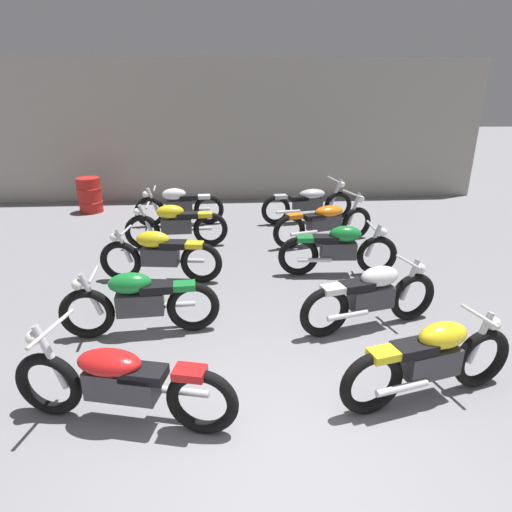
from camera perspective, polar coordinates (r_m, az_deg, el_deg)
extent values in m
plane|color=gray|center=(4.04, 3.99, -26.33)|extent=(60.00, 60.00, 0.00)
cube|color=#9E998E|center=(12.13, -2.05, 15.70)|extent=(12.92, 0.24, 3.60)
torus|color=black|center=(4.77, -25.10, -14.70)|extent=(0.68, 0.27, 0.67)
torus|color=black|center=(4.19, -6.92, -18.12)|extent=(0.68, 0.27, 0.67)
cylinder|color=silver|center=(4.57, -24.86, -11.72)|extent=(0.28, 0.13, 0.66)
cube|color=#38383D|center=(4.37, -16.84, -15.45)|extent=(0.70, 0.39, 0.28)
ellipsoid|color=red|center=(4.29, -18.39, -12.84)|extent=(0.66, 0.45, 0.22)
cube|color=black|center=(4.20, -14.26, -14.42)|extent=(0.45, 0.33, 0.10)
cube|color=red|center=(4.03, -8.53, -14.61)|extent=(0.32, 0.26, 0.08)
cylinder|color=silver|center=(4.38, -24.83, -8.43)|extent=(0.20, 0.67, 0.04)
sphere|color=white|center=(4.55, -26.72, -9.39)|extent=(0.14, 0.14, 0.14)
cylinder|color=silver|center=(4.36, -9.72, -16.78)|extent=(0.55, 0.20, 0.07)
torus|color=black|center=(5.89, -20.90, -6.96)|extent=(0.68, 0.16, 0.67)
torus|color=black|center=(5.72, -8.06, -6.50)|extent=(0.68, 0.16, 0.67)
cylinder|color=silver|center=(5.76, -20.46, -4.65)|extent=(0.25, 0.09, 0.56)
cube|color=#38383D|center=(5.72, -14.66, -5.89)|extent=(0.59, 0.28, 0.28)
ellipsoid|color=#197F33|center=(5.62, -15.94, -3.38)|extent=(0.54, 0.31, 0.26)
cube|color=black|center=(5.61, -12.62, -3.98)|extent=(0.42, 0.27, 0.10)
cube|color=#197F33|center=(5.59, -9.25, -3.82)|extent=(0.29, 0.22, 0.08)
cylinder|color=silver|center=(5.64, -20.20, -2.25)|extent=(0.07, 0.48, 0.04)
sphere|color=white|center=(5.73, -22.00, -3.43)|extent=(0.14, 0.14, 0.14)
cylinder|color=silver|center=(5.85, -10.52, -6.19)|extent=(0.55, 0.11, 0.07)
torus|color=black|center=(7.40, -17.00, -0.63)|extent=(0.68, 0.19, 0.67)
torus|color=black|center=(7.07, -7.04, -0.87)|extent=(0.68, 0.19, 0.67)
cylinder|color=silver|center=(7.29, -16.63, 1.25)|extent=(0.25, 0.10, 0.56)
cube|color=#38383D|center=(7.17, -12.20, -0.01)|extent=(0.60, 0.31, 0.28)
ellipsoid|color=yellow|center=(7.10, -13.15, 2.11)|extent=(0.55, 0.34, 0.26)
cube|color=black|center=(7.05, -10.60, 1.47)|extent=(0.43, 0.29, 0.10)
cube|color=yellow|center=(6.98, -7.96, 1.43)|extent=(0.30, 0.23, 0.08)
cylinder|color=silver|center=(7.19, -16.39, 3.19)|extent=(0.10, 0.48, 0.04)
sphere|color=white|center=(7.29, -17.78, 2.30)|extent=(0.14, 0.14, 0.14)
cylinder|color=silver|center=(7.24, -8.81, -0.58)|extent=(0.55, 0.14, 0.07)
torus|color=black|center=(8.76, -14.40, 3.02)|extent=(0.67, 0.14, 0.67)
torus|color=black|center=(8.68, -5.86, 3.43)|extent=(0.67, 0.14, 0.67)
cylinder|color=silver|center=(8.67, -14.03, 4.68)|extent=(0.25, 0.08, 0.56)
cube|color=#38383D|center=(8.66, -10.20, 3.86)|extent=(0.58, 0.27, 0.28)
ellipsoid|color=yellow|center=(8.59, -10.98, 5.61)|extent=(0.53, 0.31, 0.26)
cube|color=black|center=(8.60, -8.81, 5.20)|extent=(0.41, 0.26, 0.10)
cube|color=yellow|center=(8.59, -6.61, 5.31)|extent=(0.29, 0.21, 0.08)
cylinder|color=silver|center=(8.60, -13.79, 6.36)|extent=(0.06, 0.48, 0.04)
sphere|color=white|center=(8.65, -15.04, 5.51)|extent=(0.14, 0.14, 0.14)
cylinder|color=silver|center=(8.81, -7.51, 3.49)|extent=(0.55, 0.10, 0.07)
torus|color=black|center=(10.12, -13.48, 5.54)|extent=(0.68, 0.16, 0.67)
torus|color=black|center=(10.08, -6.08, 5.95)|extent=(0.68, 0.16, 0.67)
cylinder|color=silver|center=(10.04, -13.15, 6.99)|extent=(0.25, 0.09, 0.56)
cube|color=#38383D|center=(10.05, -9.82, 6.31)|extent=(0.59, 0.28, 0.28)
ellipsoid|color=white|center=(9.99, -10.50, 7.83)|extent=(0.54, 0.32, 0.26)
cube|color=black|center=(10.00, -8.63, 7.48)|extent=(0.42, 0.27, 0.10)
cube|color=white|center=(10.00, -6.72, 7.58)|extent=(0.29, 0.22, 0.08)
cylinder|color=silver|center=(9.98, -12.93, 8.46)|extent=(0.07, 0.48, 0.04)
sphere|color=white|center=(10.02, -14.02, 7.72)|extent=(0.14, 0.14, 0.14)
cylinder|color=silver|center=(10.20, -7.52, 5.96)|extent=(0.55, 0.11, 0.07)
torus|color=black|center=(5.24, 26.99, -11.64)|extent=(0.68, 0.27, 0.67)
torus|color=black|center=(4.50, 14.64, -15.54)|extent=(0.68, 0.27, 0.67)
cylinder|color=silver|center=(5.06, 26.82, -9.37)|extent=(0.25, 0.13, 0.56)
cube|color=#38383D|center=(4.79, 21.50, -12.52)|extent=(0.61, 0.37, 0.28)
ellipsoid|color=yellow|center=(4.71, 22.92, -9.37)|extent=(0.57, 0.40, 0.26)
cube|color=black|center=(4.56, 19.65, -11.10)|extent=(0.45, 0.33, 0.10)
cube|color=yellow|center=(4.38, 16.14, -12.05)|extent=(0.32, 0.26, 0.08)
cylinder|color=silver|center=(4.91, 26.82, -6.90)|extent=(0.15, 0.47, 0.04)
sphere|color=white|center=(5.09, 28.22, -7.65)|extent=(0.14, 0.14, 0.14)
cylinder|color=silver|center=(4.55, 18.28, -15.81)|extent=(0.55, 0.20, 0.07)
torus|color=black|center=(6.27, 19.46, -4.98)|extent=(0.68, 0.28, 0.67)
torus|color=black|center=(5.61, 8.82, -7.16)|extent=(0.68, 0.28, 0.67)
cylinder|color=silver|center=(6.12, 19.17, -2.92)|extent=(0.25, 0.13, 0.56)
cube|color=#38383D|center=(5.87, 14.54, -5.17)|extent=(0.61, 0.38, 0.28)
ellipsoid|color=white|center=(5.81, 15.62, -2.53)|extent=(0.57, 0.40, 0.26)
cube|color=black|center=(5.67, 12.86, -3.72)|extent=(0.45, 0.34, 0.10)
cube|color=white|center=(5.51, 9.92, -4.24)|extent=(0.32, 0.27, 0.08)
cylinder|color=silver|center=(5.99, 19.01, -0.74)|extent=(0.16, 0.47, 0.04)
sphere|color=white|center=(6.15, 20.36, -1.54)|extent=(0.14, 0.14, 0.14)
cylinder|color=silver|center=(5.63, 11.70, -7.48)|extent=(0.55, 0.21, 0.07)
torus|color=black|center=(7.58, 15.28, 0.07)|extent=(0.67, 0.14, 0.67)
torus|color=black|center=(7.31, 5.48, -0.02)|extent=(0.67, 0.14, 0.67)
cylinder|color=silver|center=(7.47, 14.88, 1.93)|extent=(0.25, 0.08, 0.56)
cube|color=#38383D|center=(7.38, 10.52, 0.75)|extent=(0.58, 0.27, 0.28)
ellipsoid|color=#197F33|center=(7.31, 11.43, 2.81)|extent=(0.53, 0.30, 0.26)
cube|color=black|center=(7.28, 8.92, 2.21)|extent=(0.41, 0.26, 0.10)
cube|color=#197F33|center=(7.22, 6.35, 2.20)|extent=(0.29, 0.21, 0.08)
cylinder|color=silver|center=(7.37, 14.62, 3.83)|extent=(0.06, 0.48, 0.04)
sphere|color=white|center=(7.47, 16.01, 2.94)|extent=(0.14, 0.14, 0.14)
cylinder|color=silver|center=(7.24, 7.55, -0.52)|extent=(0.55, 0.09, 0.07)
torus|color=black|center=(9.24, 12.76, 4.12)|extent=(0.67, 0.30, 0.67)
torus|color=black|center=(8.52, 4.29, 3.14)|extent=(0.67, 0.30, 0.67)
cylinder|color=silver|center=(9.11, 12.49, 5.93)|extent=(0.28, 0.15, 0.66)
cube|color=#38383D|center=(8.83, 8.73, 4.28)|extent=(0.70, 0.42, 0.28)
ellipsoid|color=orange|center=(8.81, 9.38, 5.71)|extent=(0.67, 0.48, 0.22)
cube|color=black|center=(8.68, 7.51, 5.02)|extent=(0.45, 0.35, 0.10)
cube|color=orange|center=(8.47, 4.96, 5.14)|extent=(0.33, 0.27, 0.08)
cylinder|color=silver|center=(9.01, 12.33, 7.80)|extent=(0.23, 0.66, 0.04)
sphere|color=white|center=(9.14, 13.33, 7.15)|extent=(0.14, 0.14, 0.14)
cylinder|color=silver|center=(8.52, 6.18, 2.94)|extent=(0.55, 0.23, 0.07)
torus|color=black|center=(10.51, 10.49, 6.36)|extent=(0.68, 0.22, 0.67)
torus|color=black|center=(10.01, 2.57, 5.94)|extent=(0.68, 0.22, 0.67)
cylinder|color=silver|center=(10.41, 10.20, 7.99)|extent=(0.28, 0.12, 0.66)
cube|color=#38383D|center=(10.21, 6.65, 6.71)|extent=(0.69, 0.35, 0.28)
ellipsoid|color=#B7B7BC|center=(10.19, 7.23, 7.94)|extent=(0.65, 0.42, 0.22)
cube|color=black|center=(10.10, 5.50, 7.42)|extent=(0.43, 0.30, 0.10)
cube|color=#B7B7BC|center=(9.96, 3.15, 7.64)|extent=(0.31, 0.24, 0.08)
cylinder|color=silver|center=(10.32, 10.00, 9.66)|extent=(0.15, 0.68, 0.04)
sphere|color=white|center=(10.42, 10.98, 9.03)|extent=(0.14, 0.14, 0.14)
cylinder|color=silver|center=(9.96, 4.16, 5.72)|extent=(0.55, 0.16, 0.07)
cylinder|color=red|center=(11.73, -20.59, 7.36)|extent=(0.56, 0.56, 0.85)
torus|color=red|center=(11.69, -20.70, 8.16)|extent=(0.59, 0.59, 0.03)
torus|color=red|center=(11.77, -20.48, 6.55)|extent=(0.59, 0.59, 0.03)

